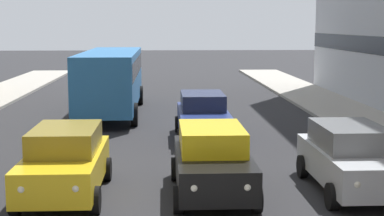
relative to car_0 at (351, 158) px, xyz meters
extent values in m
cube|color=#B2B7BC|center=(0.00, 0.05, -0.17)|extent=(1.80, 4.40, 0.80)
cube|color=slate|center=(0.00, -0.15, 0.53)|extent=(1.58, 2.46, 0.60)
cylinder|color=black|center=(0.90, 1.50, -0.57)|extent=(0.22, 0.64, 0.64)
cylinder|color=black|center=(-0.90, -1.40, -0.57)|extent=(0.22, 0.64, 0.64)
cylinder|color=black|center=(0.90, -1.40, -0.57)|extent=(0.22, 0.64, 0.64)
sphere|color=white|center=(0.58, 2.20, -0.09)|extent=(0.18, 0.18, 0.18)
cube|color=black|center=(3.59, 0.15, -0.17)|extent=(1.80, 4.40, 0.80)
cube|color=yellow|center=(3.59, -0.05, 0.53)|extent=(1.58, 2.46, 0.60)
cylinder|color=black|center=(2.69, 1.60, -0.57)|extent=(0.22, 0.64, 0.64)
cylinder|color=black|center=(4.49, 1.60, -0.57)|extent=(0.22, 0.64, 0.64)
cylinder|color=black|center=(2.69, -1.30, -0.57)|extent=(0.22, 0.64, 0.64)
cylinder|color=black|center=(4.49, -1.30, -0.57)|extent=(0.22, 0.64, 0.64)
sphere|color=white|center=(3.01, 2.30, -0.09)|extent=(0.18, 0.18, 0.18)
sphere|color=white|center=(4.16, 2.30, -0.09)|extent=(0.18, 0.18, 0.18)
cube|color=gold|center=(7.27, 0.06, -0.17)|extent=(1.80, 4.40, 0.80)
cube|color=olive|center=(7.27, -0.14, 0.53)|extent=(1.58, 2.46, 0.60)
cylinder|color=black|center=(6.37, 1.52, -0.57)|extent=(0.22, 0.64, 0.64)
cylinder|color=black|center=(8.17, 1.52, -0.57)|extent=(0.22, 0.64, 0.64)
cylinder|color=black|center=(6.37, -1.39, -0.57)|extent=(0.22, 0.64, 0.64)
cylinder|color=black|center=(8.17, -1.39, -0.57)|extent=(0.22, 0.64, 0.64)
sphere|color=white|center=(6.70, 2.21, -0.09)|extent=(0.18, 0.18, 0.18)
sphere|color=white|center=(7.85, 2.21, -0.09)|extent=(0.18, 0.18, 0.18)
cube|color=navy|center=(3.32, -7.19, -0.17)|extent=(1.80, 4.40, 0.80)
cube|color=#1D2547|center=(3.32, -7.39, 0.53)|extent=(1.58, 2.46, 0.60)
cylinder|color=black|center=(2.42, -5.74, -0.57)|extent=(0.22, 0.64, 0.64)
cylinder|color=black|center=(4.22, -5.74, -0.57)|extent=(0.22, 0.64, 0.64)
cylinder|color=black|center=(2.42, -8.64, -0.57)|extent=(0.22, 0.64, 0.64)
cylinder|color=black|center=(4.22, -8.64, -0.57)|extent=(0.22, 0.64, 0.64)
sphere|color=white|center=(2.74, -5.04, -0.09)|extent=(0.18, 0.18, 0.18)
sphere|color=white|center=(3.89, -5.04, -0.09)|extent=(0.18, 0.18, 0.18)
cube|color=#286BAD|center=(7.27, -13.82, 0.86)|extent=(2.50, 10.50, 2.50)
cube|color=black|center=(7.27, -13.82, 1.41)|extent=(2.52, 9.87, 0.80)
cylinder|color=black|center=(6.02, -10.15, -0.39)|extent=(0.28, 1.00, 1.00)
cylinder|color=black|center=(8.52, -10.15, -0.39)|extent=(0.28, 1.00, 1.00)
cylinder|color=black|center=(6.02, -16.97, -0.39)|extent=(0.28, 1.00, 1.00)
cylinder|color=black|center=(8.52, -16.97, -0.39)|extent=(0.28, 1.00, 1.00)
camera|label=1|loc=(4.83, 14.53, 3.39)|focal=54.96mm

